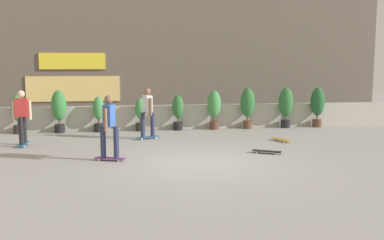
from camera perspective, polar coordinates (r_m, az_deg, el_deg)
ground_plane at (r=11.10m, az=1.15°, el=-5.60°), size 48.00×48.00×0.00m
planter_wall at (r=16.88m, az=-2.26°, el=0.42°), size 18.00×0.40×0.90m
building_backdrop at (r=20.75m, az=-3.53°, el=9.45°), size 20.00×2.08×6.50m
potted_plant_0 at (r=16.75m, az=-21.79°, el=1.06°), size 0.47×0.47×1.40m
potted_plant_1 at (r=16.47m, az=-16.99°, el=1.52°), size 0.54×0.54×1.55m
potted_plant_2 at (r=16.34m, az=-12.11°, el=0.98°), size 0.41×0.41×1.29m
potted_plant_3 at (r=16.32m, az=-6.78°, el=0.87°), size 0.38×0.38×1.23m
potted_plant_4 at (r=16.42m, az=-1.85°, el=1.25°), size 0.43×0.43×1.32m
potted_plant_5 at (r=16.62m, az=2.91°, el=1.74°), size 0.51×0.51×1.49m
potted_plant_6 at (r=16.92m, az=7.27°, el=1.99°), size 0.55×0.55×1.57m
potted_plant_7 at (r=17.40m, az=12.16°, el=2.04°), size 0.55×0.55×1.58m
potted_plant_8 at (r=17.90m, az=16.09°, el=2.05°), size 0.55×0.55×1.57m
skater_by_wall_right at (r=14.49m, az=-5.83°, el=1.19°), size 0.81×0.52×1.70m
skater_foreground at (r=11.35m, az=-10.76°, el=-0.60°), size 0.82×0.53×1.70m
skater_mid_plaza at (r=14.15m, az=-21.32°, el=0.58°), size 0.56×0.80×1.70m
skateboard_near_camera at (r=12.38m, az=9.75°, el=-4.05°), size 0.79×0.57×0.08m
skateboard_aside at (r=14.38m, az=11.60°, el=-2.51°), size 0.46×0.82×0.08m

